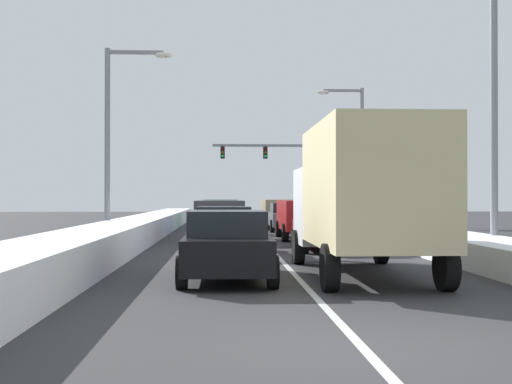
{
  "coord_description": "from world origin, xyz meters",
  "views": [
    {
      "loc": [
        -1.67,
        -7.96,
        1.79
      ],
      "look_at": [
        0.41,
        34.65,
        2.15
      ],
      "focal_mm": 47.6,
      "sensor_mm": 36.0,
      "label": 1
    }
  ],
  "objects_px": {
    "sedan_maroon_right_lane_second": "(325,228)",
    "street_lamp_left_mid": "(117,126)",
    "suv_red_right_lane_third": "(304,216)",
    "street_lamp_right_near": "(483,69)",
    "sedan_gray_right_lane_fourth": "(287,217)",
    "sedan_navy_center_lane_fourth": "(219,218)",
    "street_lamp_right_mid": "(355,144)",
    "box_truck_right_lane_nearest": "(362,193)",
    "suv_green_center_lane_fifth": "(221,210)",
    "roadside_sign_right": "(394,162)",
    "suv_charcoal_center_lane_third": "(220,216)",
    "sedan_black_center_lane_nearest": "(227,245)",
    "suv_tan_right_lane_fifth": "(279,210)",
    "sedan_silver_center_lane_second": "(224,230)",
    "traffic_light_gantry": "(276,164)"
  },
  "relations": [
    {
      "from": "sedan_black_center_lane_nearest",
      "to": "street_lamp_right_mid",
      "type": "relative_size",
      "value": 0.56
    },
    {
      "from": "suv_charcoal_center_lane_third",
      "to": "sedan_maroon_right_lane_second",
      "type": "bearing_deg",
      "value": -55.02
    },
    {
      "from": "traffic_light_gantry",
      "to": "street_lamp_right_mid",
      "type": "relative_size",
      "value": 0.95
    },
    {
      "from": "suv_red_right_lane_third",
      "to": "street_lamp_left_mid",
      "type": "relative_size",
      "value": 0.64
    },
    {
      "from": "street_lamp_left_mid",
      "to": "sedan_maroon_right_lane_second",
      "type": "bearing_deg",
      "value": -27.12
    },
    {
      "from": "sedan_gray_right_lane_fourth",
      "to": "street_lamp_right_mid",
      "type": "height_order",
      "value": "street_lamp_right_mid"
    },
    {
      "from": "box_truck_right_lane_nearest",
      "to": "street_lamp_right_near",
      "type": "distance_m",
      "value": 7.13
    },
    {
      "from": "sedan_silver_center_lane_second",
      "to": "suv_green_center_lane_fifth",
      "type": "bearing_deg",
      "value": 90.5
    },
    {
      "from": "suv_red_right_lane_third",
      "to": "sedan_navy_center_lane_fourth",
      "type": "distance_m",
      "value": 6.15
    },
    {
      "from": "street_lamp_right_mid",
      "to": "box_truck_right_lane_nearest",
      "type": "bearing_deg",
      "value": -100.77
    },
    {
      "from": "sedan_navy_center_lane_fourth",
      "to": "traffic_light_gantry",
      "type": "height_order",
      "value": "traffic_light_gantry"
    },
    {
      "from": "suv_charcoal_center_lane_third",
      "to": "street_lamp_left_mid",
      "type": "xyz_separation_m",
      "value": [
        -4.05,
        -1.25,
        3.62
      ]
    },
    {
      "from": "street_lamp_left_mid",
      "to": "roadside_sign_right",
      "type": "relative_size",
      "value": 1.4
    },
    {
      "from": "sedan_silver_center_lane_second",
      "to": "suv_charcoal_center_lane_third",
      "type": "xyz_separation_m",
      "value": [
        -0.17,
        6.7,
        0.25
      ]
    },
    {
      "from": "sedan_gray_right_lane_fourth",
      "to": "suv_green_center_lane_fifth",
      "type": "height_order",
      "value": "suv_green_center_lane_fifth"
    },
    {
      "from": "box_truck_right_lane_nearest",
      "to": "traffic_light_gantry",
      "type": "xyz_separation_m",
      "value": [
        1.08,
        38.66,
        2.6
      ]
    },
    {
      "from": "suv_tan_right_lane_fifth",
      "to": "sedan_navy_center_lane_fourth",
      "type": "bearing_deg",
      "value": -113.99
    },
    {
      "from": "suv_tan_right_lane_fifth",
      "to": "street_lamp_right_mid",
      "type": "distance_m",
      "value": 7.12
    },
    {
      "from": "street_lamp_right_near",
      "to": "sedan_gray_right_lane_fourth",
      "type": "bearing_deg",
      "value": 104.05
    },
    {
      "from": "roadside_sign_right",
      "to": "street_lamp_right_near",
      "type": "bearing_deg",
      "value": -97.65
    },
    {
      "from": "box_truck_right_lane_nearest",
      "to": "suv_tan_right_lane_fifth",
      "type": "relative_size",
      "value": 1.47
    },
    {
      "from": "roadside_sign_right",
      "to": "box_truck_right_lane_nearest",
      "type": "bearing_deg",
      "value": -105.81
    },
    {
      "from": "box_truck_right_lane_nearest",
      "to": "suv_green_center_lane_fifth",
      "type": "relative_size",
      "value": 1.47
    },
    {
      "from": "sedan_maroon_right_lane_second",
      "to": "sedan_black_center_lane_nearest",
      "type": "distance_m",
      "value": 8.91
    },
    {
      "from": "box_truck_right_lane_nearest",
      "to": "sedan_maroon_right_lane_second",
      "type": "height_order",
      "value": "box_truck_right_lane_nearest"
    },
    {
      "from": "sedan_black_center_lane_nearest",
      "to": "traffic_light_gantry",
      "type": "relative_size",
      "value": 0.6
    },
    {
      "from": "sedan_maroon_right_lane_second",
      "to": "street_lamp_left_mid",
      "type": "xyz_separation_m",
      "value": [
        -7.68,
        3.93,
        3.87
      ]
    },
    {
      "from": "suv_charcoal_center_lane_third",
      "to": "street_lamp_left_mid",
      "type": "distance_m",
      "value": 5.58
    },
    {
      "from": "sedan_silver_center_lane_second",
      "to": "suv_green_center_lane_fifth",
      "type": "xyz_separation_m",
      "value": [
        -0.17,
        19.38,
        0.25
      ]
    },
    {
      "from": "street_lamp_left_mid",
      "to": "sedan_black_center_lane_nearest",
      "type": "bearing_deg",
      "value": -70.64
    },
    {
      "from": "sedan_maroon_right_lane_second",
      "to": "sedan_gray_right_lane_fourth",
      "type": "distance_m",
      "value": 13.16
    },
    {
      "from": "sedan_black_center_lane_nearest",
      "to": "roadside_sign_right",
      "type": "height_order",
      "value": "roadside_sign_right"
    },
    {
      "from": "street_lamp_right_near",
      "to": "roadside_sign_right",
      "type": "xyz_separation_m",
      "value": [
        2.93,
        21.83,
        -1.54
      ]
    },
    {
      "from": "street_lamp_left_mid",
      "to": "sedan_gray_right_lane_fourth",
      "type": "bearing_deg",
      "value": 50.53
    },
    {
      "from": "sedan_black_center_lane_nearest",
      "to": "street_lamp_left_mid",
      "type": "distance_m",
      "value": 13.47
    },
    {
      "from": "sedan_black_center_lane_nearest",
      "to": "suv_charcoal_center_lane_third",
      "type": "distance_m",
      "value": 13.42
    },
    {
      "from": "sedan_maroon_right_lane_second",
      "to": "sedan_gray_right_lane_fourth",
      "type": "xyz_separation_m",
      "value": [
        -0.08,
        13.16,
        0.0
      ]
    },
    {
      "from": "suv_red_right_lane_third",
      "to": "suv_green_center_lane_fifth",
      "type": "distance_m",
      "value": 12.3
    },
    {
      "from": "sedan_maroon_right_lane_second",
      "to": "sedan_gray_right_lane_fourth",
      "type": "bearing_deg",
      "value": 90.34
    },
    {
      "from": "roadside_sign_right",
      "to": "street_lamp_left_mid",
      "type": "bearing_deg",
      "value": -135.78
    },
    {
      "from": "sedan_navy_center_lane_fourth",
      "to": "street_lamp_right_mid",
      "type": "distance_m",
      "value": 9.45
    },
    {
      "from": "suv_tan_right_lane_fifth",
      "to": "suv_green_center_lane_fifth",
      "type": "xyz_separation_m",
      "value": [
        -3.63,
        -1.48,
        0.0
      ]
    },
    {
      "from": "traffic_light_gantry",
      "to": "street_lamp_left_mid",
      "type": "xyz_separation_m",
      "value": [
        -8.42,
        -26.93,
        0.14
      ]
    },
    {
      "from": "sedan_black_center_lane_nearest",
      "to": "suv_green_center_lane_fifth",
      "type": "bearing_deg",
      "value": 90.5
    },
    {
      "from": "suv_red_right_lane_third",
      "to": "street_lamp_right_mid",
      "type": "relative_size",
      "value": 0.61
    },
    {
      "from": "suv_tan_right_lane_fifth",
      "to": "sedan_maroon_right_lane_second",
      "type": "bearing_deg",
      "value": -89.99
    },
    {
      "from": "sedan_maroon_right_lane_second",
      "to": "street_lamp_left_mid",
      "type": "relative_size",
      "value": 0.59
    },
    {
      "from": "suv_green_center_lane_fifth",
      "to": "sedan_maroon_right_lane_second",
      "type": "bearing_deg",
      "value": -78.52
    },
    {
      "from": "sedan_navy_center_lane_fourth",
      "to": "street_lamp_right_mid",
      "type": "xyz_separation_m",
      "value": [
        7.67,
        3.78,
        4.02
      ]
    },
    {
      "from": "sedan_navy_center_lane_fourth",
      "to": "suv_tan_right_lane_fifth",
      "type": "bearing_deg",
      "value": 66.01
    }
  ]
}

